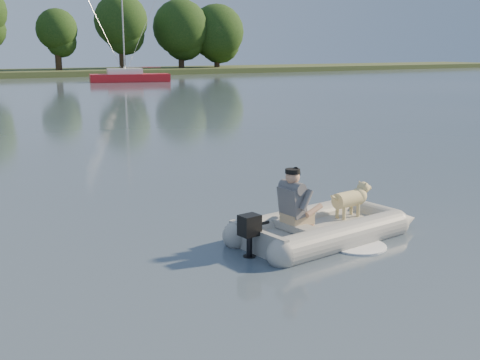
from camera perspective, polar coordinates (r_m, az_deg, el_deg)
water at (r=8.82m, az=6.99°, el=-7.19°), size 160.00×160.00×0.00m
dinghy at (r=9.56m, az=8.04°, el=-2.31°), size 4.58×3.40×1.27m
man at (r=9.12m, az=5.05°, el=-1.84°), size 0.73×0.64×0.98m
dog at (r=10.03m, az=10.21°, el=-2.07°), size 0.88×0.41×0.57m
outboard_motor at (r=8.66m, az=0.90°, el=-5.50°), size 0.41×0.31×0.72m
sailboat at (r=54.96m, az=-10.47°, el=9.57°), size 7.23×3.73×9.53m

